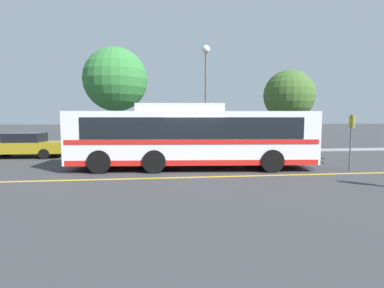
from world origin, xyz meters
name	(u,v)px	position (x,y,z in m)	size (l,w,h in m)	color
ground_plane	(192,169)	(0.00, 0.00, 0.00)	(220.00, 220.00, 0.00)	#38383A
lane_strip_0	(199,177)	(0.05, -1.83, 0.00)	(0.20, 31.10, 0.01)	gold
curb_strip	(181,152)	(0.05, 6.65, 0.07)	(39.10, 0.36, 0.15)	#99999E
transit_bus	(192,136)	(0.03, 0.37, 1.53)	(11.57, 3.55, 3.01)	silver
parked_car_0	(24,145)	(-9.48, 5.44, 0.74)	(4.90, 2.04, 1.48)	olive
parked_car_1	(130,146)	(-3.24, 5.18, 0.68)	(4.40, 1.97, 1.31)	#335B33
bus_stop_sign	(351,136)	(6.91, -1.30, 1.59)	(0.07, 0.40, 2.53)	#59595E
street_lamp	(206,73)	(1.89, 7.40, 5.53)	(0.56, 0.56, 7.40)	#59595E
tree_0	(116,80)	(-4.74, 11.08, 5.40)	(5.03, 5.03, 7.92)	#513823
tree_1	(289,96)	(8.71, 8.89, 4.12)	(3.92, 3.92, 6.09)	#513823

